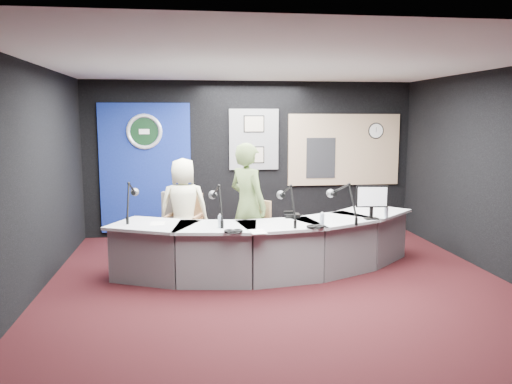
{
  "coord_description": "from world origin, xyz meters",
  "views": [
    {
      "loc": [
        -1.15,
        -6.32,
        2.15
      ],
      "look_at": [
        -0.2,
        0.8,
        1.1
      ],
      "focal_mm": 36.0,
      "sensor_mm": 36.0,
      "label": 1
    }
  ],
  "objects": [
    {
      "name": "headphones_near",
      "position": [
        0.45,
        -0.07,
        0.77
      ],
      "size": [
        0.19,
        0.19,
        0.03
      ],
      "primitive_type": "torus",
      "color": "black",
      "rests_on": "broadcast_desk"
    },
    {
      "name": "headphones_far",
      "position": [
        -0.61,
        -0.2,
        0.77
      ],
      "size": [
        0.22,
        0.22,
        0.04
      ],
      "primitive_type": "torus",
      "color": "black",
      "rests_on": "broadcast_desk"
    },
    {
      "name": "equipment_rack",
      "position": [
        1.3,
        2.94,
        1.4
      ],
      "size": [
        0.55,
        0.02,
        0.75
      ],
      "primitive_type": "cube",
      "color": "black",
      "rests_on": "booth_window_frame"
    },
    {
      "name": "computer_monitor",
      "position": [
        1.35,
        0.38,
        1.07
      ],
      "size": [
        0.39,
        0.07,
        0.27
      ],
      "primitive_type": "cube",
      "rotation": [
        0.0,
        0.0,
        -0.12
      ],
      "color": "black",
      "rests_on": "broadcast_desk"
    },
    {
      "name": "booth_glow",
      "position": [
        1.75,
        2.96,
        1.55
      ],
      "size": [
        2.0,
        0.02,
        1.2
      ],
      "primitive_type": "cube",
      "color": "beige",
      "rests_on": "booth_window_frame"
    },
    {
      "name": "draped_jacket",
      "position": [
        -1.33,
        1.83,
        0.62
      ],
      "size": [
        0.51,
        0.26,
        0.7
      ],
      "primitive_type": "cube",
      "rotation": [
        0.0,
        0.0,
        -0.33
      ],
      "color": "#696259",
      "rests_on": "armchair_left"
    },
    {
      "name": "broadcast_desk",
      "position": [
        -0.05,
        0.55,
        0.38
      ],
      "size": [
        4.5,
        1.9,
        0.75
      ],
      "primitive_type": null,
      "color": "#B8BABD",
      "rests_on": "ground"
    },
    {
      "name": "armchair_left",
      "position": [
        -1.23,
        1.6,
        0.53
      ],
      "size": [
        0.75,
        0.75,
        1.05
      ],
      "primitive_type": null,
      "rotation": [
        0.0,
        0.0,
        -0.33
      ],
      "color": "#9D6D48",
      "rests_on": "ground"
    },
    {
      "name": "framed_photo_lower",
      "position": [
        0.05,
        2.94,
        1.47
      ],
      "size": [
        0.34,
        0.02,
        0.27
      ],
      "primitive_type": "cube",
      "color": "gray",
      "rests_on": "pinboard"
    },
    {
      "name": "boom_mic_a",
      "position": [
        -1.93,
        0.79,
        1.05
      ],
      "size": [
        0.16,
        0.74,
        0.6
      ],
      "primitive_type": null,
      "color": "black",
      "rests_on": "broadcast_desk"
    },
    {
      "name": "person_woman",
      "position": [
        -0.31,
        0.84,
        0.9
      ],
      "size": [
        0.74,
        0.78,
        1.8
      ],
      "primitive_type": "imported",
      "rotation": [
        0.0,
        0.0,
        2.23
      ],
      "color": "#576D39",
      "rests_on": "ground"
    },
    {
      "name": "framed_photo_upper",
      "position": [
        0.05,
        2.94,
        2.03
      ],
      "size": [
        0.34,
        0.02,
        0.27
      ],
      "primitive_type": "cube",
      "color": "gray",
      "rests_on": "pinboard"
    },
    {
      "name": "paper_stack",
      "position": [
        -1.56,
        0.47,
        0.75
      ],
      "size": [
        0.19,
        0.27,
        0.0
      ],
      "primitive_type": "cube",
      "rotation": [
        0.0,
        0.0,
        -0.01
      ],
      "color": "white",
      "rests_on": "broadcast_desk"
    },
    {
      "name": "armchair_right",
      "position": [
        -0.31,
        0.84,
        0.53
      ],
      "size": [
        0.84,
        0.84,
        1.05
      ],
      "primitive_type": null,
      "rotation": [
        0.0,
        0.0,
        -0.84
      ],
      "color": "#9D6D48",
      "rests_on": "ground"
    },
    {
      "name": "backdrop_panel",
      "position": [
        -1.9,
        2.97,
        1.25
      ],
      "size": [
        1.6,
        0.05,
        2.3
      ],
      "primitive_type": "cube",
      "color": "navy",
      "rests_on": "wall_back"
    },
    {
      "name": "ceiling",
      "position": [
        0.0,
        0.0,
        2.8
      ],
      "size": [
        6.0,
        6.0,
        0.02
      ],
      "primitive_type": "cube",
      "color": "silver",
      "rests_on": "ground"
    },
    {
      "name": "wall_left",
      "position": [
        -3.0,
        0.0,
        1.4
      ],
      "size": [
        0.02,
        6.0,
        2.8
      ],
      "primitive_type": "cube",
      "color": "black",
      "rests_on": "ground"
    },
    {
      "name": "booth_window_frame",
      "position": [
        1.75,
        2.97,
        1.55
      ],
      "size": [
        2.12,
        0.06,
        1.32
      ],
      "primitive_type": "cube",
      "color": "tan",
      "rests_on": "wall_back"
    },
    {
      "name": "boom_mic_b",
      "position": [
        -0.77,
        0.37,
        1.05
      ],
      "size": [
        0.2,
        0.73,
        0.6
      ],
      "primitive_type": null,
      "color": "black",
      "rests_on": "broadcast_desk"
    },
    {
      "name": "desk_phone",
      "position": [
        0.29,
        0.65,
        0.78
      ],
      "size": [
        0.21,
        0.17,
        0.05
      ],
      "primitive_type": "cube",
      "rotation": [
        0.0,
        0.0,
        -0.03
      ],
      "color": "black",
      "rests_on": "broadcast_desk"
    },
    {
      "name": "notepad",
      "position": [
        -0.31,
        -0.2,
        0.75
      ],
      "size": [
        0.22,
        0.29,
        0.0
      ],
      "primitive_type": "cube",
      "rotation": [
        0.0,
        0.0,
        0.12
      ],
      "color": "white",
      "rests_on": "broadcast_desk"
    },
    {
      "name": "boom_mic_d",
      "position": [
        0.92,
        0.3,
        1.05
      ],
      "size": [
        0.31,
        0.71,
        0.6
      ],
      "primitive_type": null,
      "color": "black",
      "rests_on": "broadcast_desk"
    },
    {
      "name": "wall_right",
      "position": [
        3.0,
        0.0,
        1.4
      ],
      "size": [
        0.02,
        6.0,
        2.8
      ],
      "primitive_type": "cube",
      "color": "black",
      "rests_on": "ground"
    },
    {
      "name": "wall_back",
      "position": [
        0.0,
        3.0,
        1.4
      ],
      "size": [
        6.0,
        0.02,
        2.8
      ],
      "primitive_type": "cube",
      "color": "black",
      "rests_on": "ground"
    },
    {
      "name": "wall_front",
      "position": [
        0.0,
        -3.0,
        1.4
      ],
      "size": [
        6.0,
        0.02,
        2.8
      ],
      "primitive_type": "cube",
      "color": "black",
      "rests_on": "ground"
    },
    {
      "name": "pinboard",
      "position": [
        0.05,
        2.97,
        1.75
      ],
      "size": [
        0.9,
        0.04,
        1.1
      ],
      "primitive_type": "cube",
      "color": "slate",
      "rests_on": "wall_back"
    },
    {
      "name": "boom_mic_c",
      "position": [
        0.15,
        0.24,
        1.05
      ],
      "size": [
        0.19,
        0.74,
        0.6
      ],
      "primitive_type": null,
      "color": "black",
      "rests_on": "broadcast_desk"
    },
    {
      "name": "water_bottles",
      "position": [
        0.42,
        0.25,
        0.84
      ],
      "size": [
        2.41,
        0.47,
        0.18
      ],
      "primitive_type": null,
      "color": "silver",
      "rests_on": "broadcast_desk"
    },
    {
      "name": "agency_seal",
      "position": [
        -1.9,
        2.93,
        1.9
      ],
      "size": [
        0.63,
        0.07,
        0.63
      ],
      "primitive_type": "torus",
      "rotation": [
        1.57,
        0.0,
        0.0
      ],
      "color": "silver",
      "rests_on": "backdrop_panel"
    },
    {
      "name": "ground",
      "position": [
        0.0,
        0.0,
        0.0
      ],
      "size": [
        6.0,
        6.0,
        0.0
      ],
      "primitive_type": "plane",
      "color": "black",
      "rests_on": "ground"
    },
    {
      "name": "seal_center",
      "position": [
        -1.9,
        2.94,
        1.9
      ],
      "size": [
        0.48,
        0.01,
        0.48
      ],
      "primitive_type": "cylinder",
      "rotation": [
        1.57,
        0.0,
        0.0
      ],
      "color": "black",
      "rests_on": "backdrop_panel"
    },
    {
      "name": "person_man",
      "position": [
        -1.23,
        1.6,
        0.77
      ],
      "size": [
        0.77,
        0.51,
        1.53
      ],
      "primitive_type": "imported",
      "rotation": [
        0.0,
        0.0,
        3.1
      ],
      "color": "beige",
      "rests_on": "ground"
    },
    {
      "name": "wall_clock",
      "position": [
        2.35,
        2.94,
        1.9
      ],
      "size": [
        0.28,
        0.01,
        0.28
      ],
      "primitive_type": "cylinder",
      "rotation": [
        1.57,
        0.0,
        0.0
      ],
      "color": "white",
      "rests_on": "booth_window_frame"
    }
  ]
}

